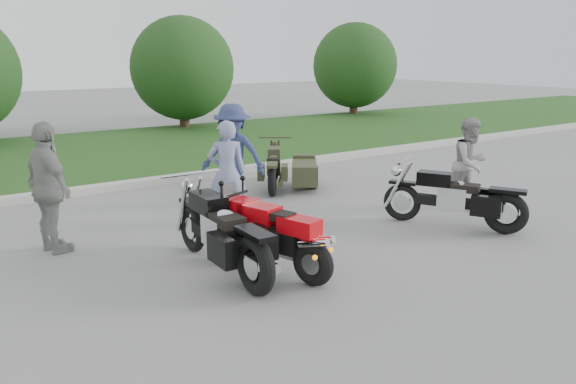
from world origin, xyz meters
TOP-DOWN VIEW (x-y plane):
  - ground at (0.00, 0.00)m, footprint 80.00×80.00m
  - curb at (0.00, 6.00)m, footprint 60.00×0.30m
  - grass_strip at (0.00, 10.15)m, footprint 60.00×8.00m
  - tree_mid_right at (4.00, 13.50)m, footprint 3.60×3.60m
  - tree_far_right at (12.00, 13.50)m, footprint 3.60×3.60m
  - sportbike_red at (-0.76, 0.43)m, footprint 0.74×1.84m
  - cruiser_left at (-1.25, 0.78)m, footprint 0.42×2.48m
  - cruiser_right at (2.72, 0.36)m, footprint 1.23×2.06m
  - cruiser_sidecar at (2.07, 4.06)m, footprint 1.67×1.92m
  - person_stripe at (-0.16, 2.70)m, footprint 0.73×0.64m
  - person_grey at (3.87, 1.06)m, footprint 0.80×0.63m
  - person_denim at (0.49, 3.66)m, footprint 1.32×1.34m
  - person_back at (-2.84, 2.84)m, footprint 0.68×1.15m

SIDE VIEW (x-z plane):
  - ground at x=0.00m, z-range 0.00..0.00m
  - grass_strip at x=0.00m, z-range 0.00..0.14m
  - curb at x=0.00m, z-range 0.00..0.15m
  - cruiser_sidecar at x=2.07m, z-range -0.03..0.77m
  - cruiser_right at x=2.72m, z-range 0.01..0.88m
  - cruiser_left at x=-1.25m, z-range 0.01..0.96m
  - sportbike_red at x=-0.76m, z-range 0.08..0.97m
  - person_grey at x=3.87m, z-range 0.00..1.63m
  - person_stripe at x=-0.16m, z-range 0.00..1.70m
  - person_back at x=-2.84m, z-range 0.00..1.84m
  - person_denim at x=0.49m, z-range 0.00..1.85m
  - tree_mid_right at x=4.00m, z-range 0.19..4.19m
  - tree_far_right at x=12.00m, z-range 0.19..4.19m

